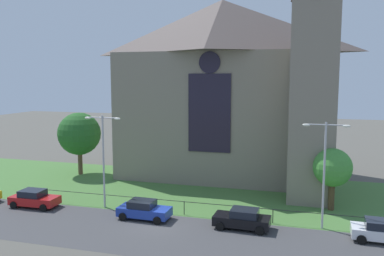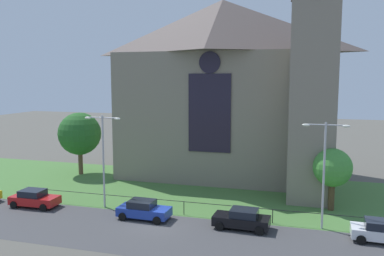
% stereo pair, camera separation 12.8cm
% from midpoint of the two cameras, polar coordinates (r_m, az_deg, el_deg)
% --- Properties ---
extents(ground, '(160.00, 160.00, 0.00)m').
position_cam_midpoint_polar(ground, '(41.34, 0.07, -8.69)').
color(ground, '#56544C').
extents(road_asphalt, '(120.00, 8.00, 0.01)m').
position_cam_midpoint_polar(road_asphalt, '(30.57, -6.35, -14.51)').
color(road_asphalt, '#424244').
rests_on(road_asphalt, ground).
extents(grass_verge, '(120.00, 20.00, 0.01)m').
position_cam_midpoint_polar(grass_verge, '(39.49, -0.74, -9.45)').
color(grass_verge, '#477538').
rests_on(grass_verge, ground).
extents(church_building, '(23.20, 16.20, 26.00)m').
position_cam_midpoint_polar(church_building, '(45.87, 5.14, 5.84)').
color(church_building, gray).
rests_on(church_building, ground).
extents(iron_railing, '(28.99, 0.07, 1.13)m').
position_cam_midpoint_polar(iron_railing, '(33.77, -1.05, -10.62)').
color(iron_railing, black).
rests_on(iron_railing, ground).
extents(tree_left_far, '(4.96, 4.96, 7.30)m').
position_cam_midpoint_polar(tree_left_far, '(48.63, -15.58, -0.80)').
color(tree_left_far, brown).
rests_on(tree_left_far, ground).
extents(tree_right_near, '(3.26, 3.26, 5.35)m').
position_cam_midpoint_polar(tree_right_near, '(36.24, 19.41, -5.38)').
color(tree_right_near, '#4C3823').
rests_on(tree_right_near, ground).
extents(streetlamp_near, '(3.37, 0.26, 8.09)m').
position_cam_midpoint_polar(streetlamp_near, '(35.44, -12.39, -2.96)').
color(streetlamp_near, '#B2B2B7').
rests_on(streetlamp_near, ground).
extents(streetlamp_far, '(3.37, 0.26, 8.05)m').
position_cam_midpoint_polar(streetlamp_far, '(31.27, 18.37, -4.52)').
color(streetlamp_far, '#B2B2B7').
rests_on(streetlamp_far, ground).
extents(parked_car_red, '(4.24, 2.10, 1.51)m').
position_cam_midpoint_polar(parked_car_red, '(38.38, -21.37, -9.28)').
color(parked_car_red, '#B21919').
rests_on(parked_car_red, ground).
extents(parked_car_blue, '(4.25, 2.11, 1.51)m').
position_cam_midpoint_polar(parked_car_blue, '(33.11, -6.76, -11.44)').
color(parked_car_blue, '#1E3899').
rests_on(parked_car_blue, ground).
extents(parked_car_black, '(4.25, 2.13, 1.51)m').
position_cam_midpoint_polar(parked_car_black, '(31.11, 7.24, -12.68)').
color(parked_car_black, black).
rests_on(parked_car_black, ground).
extents(parked_car_white, '(4.25, 2.12, 1.51)m').
position_cam_midpoint_polar(parked_car_white, '(31.44, 25.53, -13.11)').
color(parked_car_white, silver).
rests_on(parked_car_white, ground).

